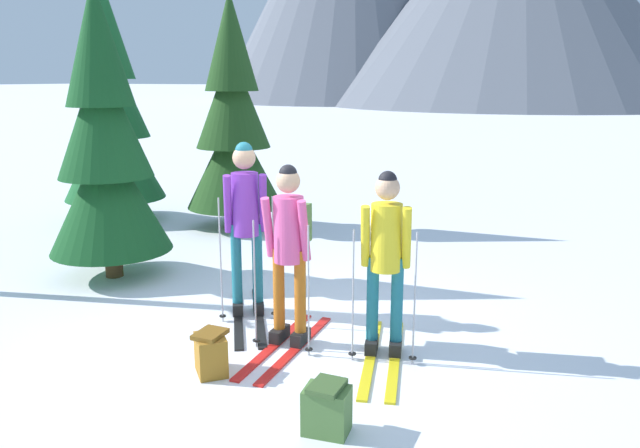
# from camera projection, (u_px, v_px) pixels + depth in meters

# --- Properties ---
(ground_plane) EXTENTS (400.00, 400.00, 0.00)m
(ground_plane) POSITION_uv_depth(u_px,v_px,m) (283.00, 333.00, 6.23)
(ground_plane) COLOR white
(skier_in_purple) EXTENTS (1.14, 1.60, 1.85)m
(skier_in_purple) POSITION_uv_depth(u_px,v_px,m) (246.00, 218.00, 6.51)
(skier_in_purple) COLOR black
(skier_in_purple) RESTS_ON ground
(skier_in_pink) EXTENTS (0.61, 1.61, 1.73)m
(skier_in_pink) POSITION_uv_depth(u_px,v_px,m) (289.00, 245.00, 5.79)
(skier_in_pink) COLOR red
(skier_in_pink) RESTS_ON ground
(skier_in_yellow) EXTENTS (0.70, 1.68, 1.70)m
(skier_in_yellow) POSITION_uv_depth(u_px,v_px,m) (386.00, 254.00, 5.57)
(skier_in_yellow) COLOR yellow
(skier_in_yellow) RESTS_ON ground
(pine_tree_near) EXTENTS (1.60, 1.60, 3.85)m
(pine_tree_near) POSITION_uv_depth(u_px,v_px,m) (233.00, 123.00, 10.22)
(pine_tree_near) COLOR #51381E
(pine_tree_near) RESTS_ON ground
(pine_tree_mid) EXTENTS (1.73, 1.73, 4.17)m
(pine_tree_mid) POSITION_uv_depth(u_px,v_px,m) (110.00, 112.00, 10.76)
(pine_tree_mid) COLOR #51381E
(pine_tree_mid) RESTS_ON ground
(pine_tree_far) EXTENTS (1.50, 1.50, 3.63)m
(pine_tree_far) POSITION_uv_depth(u_px,v_px,m) (105.00, 147.00, 7.65)
(pine_tree_far) COLOR #51381E
(pine_tree_far) RESTS_ON ground
(backpack_on_snow_front) EXTENTS (0.34, 0.28, 0.38)m
(backpack_on_snow_front) POSITION_uv_depth(u_px,v_px,m) (327.00, 408.00, 4.45)
(backpack_on_snow_front) COLOR #4C7238
(backpack_on_snow_front) RESTS_ON ground
(backpack_on_snow_beside) EXTENTS (0.39, 0.40, 0.38)m
(backpack_on_snow_beside) POSITION_uv_depth(u_px,v_px,m) (211.00, 353.00, 5.35)
(backpack_on_snow_beside) COLOR #99661E
(backpack_on_snow_beside) RESTS_ON ground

